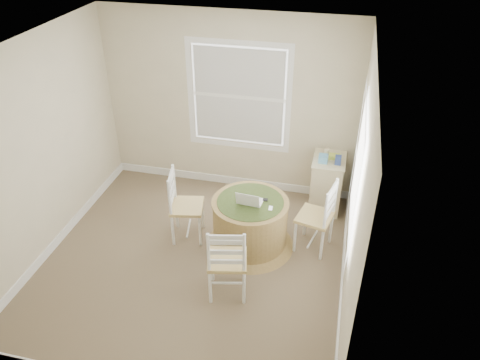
% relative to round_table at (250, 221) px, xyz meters
% --- Properties ---
extents(room, '(3.64, 3.64, 2.64)m').
position_rel_round_table_xyz_m(room, '(-0.44, -0.30, 0.93)').
color(room, '#786A4C').
rests_on(room, ground).
extents(round_table, '(1.12, 1.12, 0.67)m').
position_rel_round_table_xyz_m(round_table, '(0.00, 0.00, 0.00)').
color(round_table, olive).
rests_on(round_table, ground).
extents(chair_left, '(0.48, 0.49, 0.95)m').
position_rel_round_table_xyz_m(chair_left, '(-0.82, -0.01, 0.11)').
color(chair_left, white).
rests_on(chair_left, ground).
extents(chair_near, '(0.50, 0.48, 0.95)m').
position_rel_round_table_xyz_m(chair_near, '(-0.07, -0.85, 0.11)').
color(chair_near, white).
rests_on(chair_near, ground).
extents(chair_right, '(0.49, 0.50, 0.95)m').
position_rel_round_table_xyz_m(chair_right, '(0.78, 0.14, 0.11)').
color(chair_right, white).
rests_on(chair_right, ground).
extents(laptop, '(0.31, 0.28, 0.21)m').
position_rel_round_table_xyz_m(laptop, '(-0.00, -0.03, 0.33)').
color(laptop, white).
rests_on(laptop, round_table).
extents(mouse, '(0.06, 0.09, 0.03)m').
position_rel_round_table_xyz_m(mouse, '(0.11, -0.07, 0.31)').
color(mouse, white).
rests_on(mouse, round_table).
extents(phone, '(0.05, 0.09, 0.02)m').
position_rel_round_table_xyz_m(phone, '(0.26, -0.09, 0.30)').
color(phone, '#B7BABF').
rests_on(phone, round_table).
extents(keys, '(0.06, 0.05, 0.02)m').
position_rel_round_table_xyz_m(keys, '(0.17, 0.06, 0.31)').
color(keys, black).
rests_on(keys, round_table).
extents(corner_chest, '(0.44, 0.59, 0.78)m').
position_rel_round_table_xyz_m(corner_chest, '(0.86, 1.07, 0.02)').
color(corner_chest, beige).
rests_on(corner_chest, ground).
extents(tissue_box, '(0.12, 0.12, 0.10)m').
position_rel_round_table_xyz_m(tissue_box, '(0.78, 0.96, 0.46)').
color(tissue_box, '#62AEE1').
rests_on(tissue_box, corner_chest).
extents(box_yellow, '(0.15, 0.10, 0.06)m').
position_rel_round_table_xyz_m(box_yellow, '(0.92, 1.09, 0.44)').
color(box_yellow, '#CADC4D').
rests_on(box_yellow, corner_chest).
extents(box_blue, '(0.08, 0.08, 0.12)m').
position_rel_round_table_xyz_m(box_blue, '(0.98, 0.95, 0.47)').
color(box_blue, '#324996').
rests_on(box_blue, corner_chest).
extents(cup_cream, '(0.07, 0.07, 0.09)m').
position_rel_round_table_xyz_m(cup_cream, '(0.81, 1.18, 0.46)').
color(cup_cream, beige).
rests_on(cup_cream, corner_chest).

